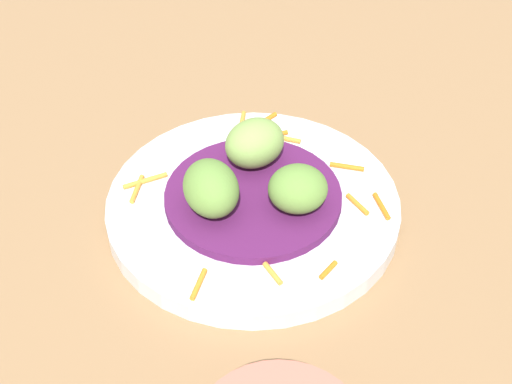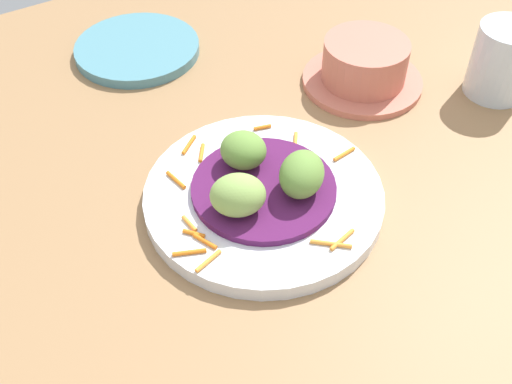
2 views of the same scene
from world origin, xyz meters
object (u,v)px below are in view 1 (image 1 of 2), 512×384
(main_plate, at_px, (254,206))
(guac_scoop_right, at_px, (296,191))
(guac_scoop_left, at_px, (255,143))
(guac_scoop_center, at_px, (211,188))

(main_plate, relative_size, guac_scoop_right, 5.10)
(guac_scoop_left, distance_m, guac_scoop_right, 0.06)
(main_plate, xyz_separation_m, guac_scoop_center, (0.03, -0.02, 0.04))
(main_plate, height_order, guac_scoop_center, guac_scoop_center)
(guac_scoop_left, bearing_deg, guac_scoop_right, 51.90)
(guac_scoop_left, bearing_deg, guac_scoop_center, -8.10)
(guac_scoop_center, bearing_deg, main_plate, 141.90)
(main_plate, bearing_deg, guac_scoop_center, -38.10)
(main_plate, bearing_deg, guac_scoop_right, 81.90)
(guac_scoop_center, height_order, guac_scoop_right, guac_scoop_center)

